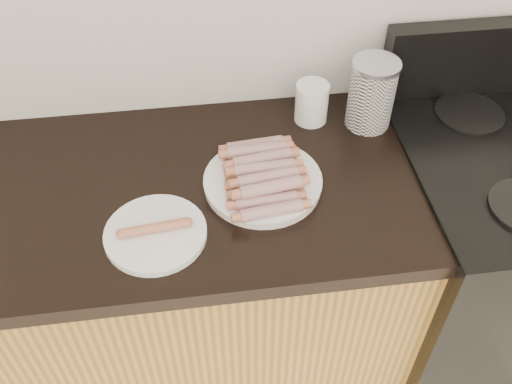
{
  "coord_description": "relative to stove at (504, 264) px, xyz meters",
  "views": [
    {
      "loc": [
        -0.11,
        0.74,
        1.84
      ],
      "look_at": [
        0.01,
        1.62,
        0.93
      ],
      "focal_mm": 40.0,
      "sensor_mm": 36.0,
      "label": 1
    }
  ],
  "objects": [
    {
      "name": "stove",
      "position": [
        0.0,
        0.0,
        0.0
      ],
      "size": [
        0.76,
        0.65,
        0.91
      ],
      "color": "black",
      "rests_on": "floor"
    },
    {
      "name": "cabinet_base",
      "position": [
        -1.48,
        0.01,
        -0.03
      ],
      "size": [
        2.2,
        0.59,
        0.86
      ],
      "primitive_type": "cube",
      "color": "#B5772E",
      "rests_on": "floor"
    },
    {
      "name": "plain_sausages",
      "position": [
        -1.0,
        -0.13,
        0.47
      ],
      "size": [
        0.14,
        0.04,
        0.02
      ],
      "rotation": [
        0.0,
        0.0,
        0.1
      ],
      "color": "#B66649",
      "rests_on": "side_plate"
    },
    {
      "name": "hotdog_pile",
      "position": [
        -0.75,
        -0.01,
        0.49
      ],
      "size": [
        0.14,
        0.26,
        0.05
      ],
      "rotation": [
        0.0,
        0.0,
        0.06
      ],
      "color": "#A5443A",
      "rests_on": "main_plate"
    },
    {
      "name": "mug",
      "position": [
        -0.59,
        0.22,
        0.5
      ],
      "size": [
        0.09,
        0.09,
        0.11
      ],
      "primitive_type": "cylinder",
      "rotation": [
        0.0,
        0.0,
        -0.1
      ],
      "color": "white",
      "rests_on": "counter_slab"
    },
    {
      "name": "burner_far_left",
      "position": [
        -0.17,
        0.17,
        0.46
      ],
      "size": [
        0.18,
        0.18,
        0.01
      ],
      "primitive_type": "cylinder",
      "color": "black",
      "rests_on": "stove"
    },
    {
      "name": "main_plate",
      "position": [
        -0.75,
        -0.01,
        0.45
      ],
      "size": [
        0.33,
        0.33,
        0.02
      ],
      "primitive_type": "cylinder",
      "rotation": [
        0.0,
        0.0,
        -0.25
      ],
      "color": "white",
      "rests_on": "counter_slab"
    },
    {
      "name": "canister",
      "position": [
        -0.44,
        0.19,
        0.54
      ],
      "size": [
        0.12,
        0.12,
        0.18
      ],
      "rotation": [
        0.0,
        0.0,
        -0.04
      ],
      "color": "white",
      "rests_on": "counter_slab"
    },
    {
      "name": "side_plate",
      "position": [
        -1.0,
        -0.13,
        0.45
      ],
      "size": [
        0.23,
        0.23,
        0.02
      ],
      "primitive_type": "cylinder",
      "rotation": [
        0.0,
        0.0,
        0.04
      ],
      "color": "white",
      "rests_on": "counter_slab"
    }
  ]
}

